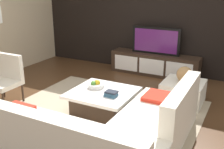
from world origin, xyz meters
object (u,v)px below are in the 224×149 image
at_px(book_stack, 111,94).
at_px(sectional_couch, 105,134).
at_px(decorative_ball, 185,74).
at_px(television, 156,41).
at_px(coffee_table, 103,101).
at_px(ottoman, 183,92).
at_px(fruit_bowl, 96,85).
at_px(accent_chair_near, 6,76).
at_px(media_console, 154,64).

bearing_deg(book_stack, sectional_couch, -66.97).
bearing_deg(decorative_ball, sectional_couch, -103.84).
xyz_separation_m(sectional_couch, book_stack, (-0.37, 0.87, 0.15)).
distance_m(television, book_stack, 2.45).
height_order(coffee_table, book_stack, book_stack).
relative_size(sectional_couch, ottoman, 3.25).
bearing_deg(sectional_couch, book_stack, 113.03).
height_order(sectional_couch, fruit_bowl, sectional_couch).
xyz_separation_m(sectional_couch, ottoman, (0.49, 2.00, -0.07)).
bearing_deg(fruit_bowl, ottoman, 35.84).
xyz_separation_m(ottoman, decorative_ball, (0.00, 0.00, 0.34)).
height_order(accent_chair_near, book_stack, accent_chair_near).
xyz_separation_m(sectional_couch, decorative_ball, (0.49, 2.00, 0.26)).
bearing_deg(television, sectional_couch, -81.52).
distance_m(media_console, television, 0.56).
height_order(accent_chair_near, decorative_ball, accent_chair_near).
xyz_separation_m(media_console, television, (0.00, 0.00, 0.56)).
bearing_deg(coffee_table, decorative_ball, 42.95).
bearing_deg(decorative_ball, coffee_table, -137.05).
height_order(media_console, sectional_couch, sectional_couch).
bearing_deg(accent_chair_near, book_stack, 18.85).
bearing_deg(television, decorative_ball, -52.66).
relative_size(media_console, television, 1.84).
distance_m(sectional_couch, accent_chair_near, 2.42).
relative_size(coffee_table, fruit_bowl, 3.64).
bearing_deg(media_console, coffee_table, -92.49).
height_order(media_console, ottoman, media_console).
bearing_deg(sectional_couch, media_console, 98.48).
bearing_deg(book_stack, coffee_table, 151.25).
distance_m(coffee_table, book_stack, 0.33).
bearing_deg(fruit_bowl, coffee_table, -28.16).
relative_size(television, book_stack, 5.87).
bearing_deg(fruit_bowl, media_console, 82.76).
relative_size(coffee_table, book_stack, 5.34).
height_order(sectional_couch, decorative_ball, sectional_couch).
bearing_deg(book_stack, ottoman, 52.59).
distance_m(media_console, book_stack, 2.43).
bearing_deg(ottoman, accent_chair_near, -153.36).
height_order(television, fruit_bowl, television).
distance_m(media_console, coffee_table, 2.30).
height_order(fruit_bowl, book_stack, fruit_bowl).
relative_size(sectional_couch, accent_chair_near, 2.61).
height_order(ottoman, fruit_bowl, fruit_bowl).
height_order(sectional_couch, coffee_table, sectional_couch).
bearing_deg(coffee_table, accent_chair_near, -166.74).
bearing_deg(coffee_table, book_stack, -28.75).
xyz_separation_m(media_console, coffee_table, (-0.10, -2.30, -0.05)).
relative_size(fruit_bowl, decorative_ball, 1.00).
bearing_deg(book_stack, television, 92.84).
distance_m(ottoman, decorative_ball, 0.34).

